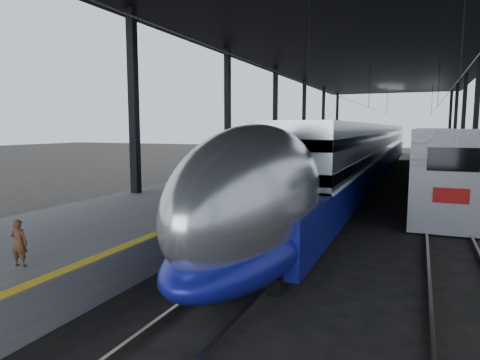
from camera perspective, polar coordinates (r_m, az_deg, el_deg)
The scene contains 8 objects.
ground at distance 12.87m, azimuth -5.76°, elevation -10.72°, with size 160.00×160.00×0.00m, color black.
platform at distance 32.34m, azimuth 5.76°, elevation 0.90°, with size 6.00×80.00×1.00m, color #4C4C4F.
yellow_strip at distance 31.59m, azimuth 10.63°, elevation 1.59°, with size 0.30×80.00×0.01m, color gold.
rails at distance 31.02m, azimuth 20.02°, elevation -0.53°, with size 6.52×80.00×0.16m.
canopy at distance 31.45m, azimuth 15.81°, elevation 16.26°, with size 18.00×75.00×9.47m.
tgv_train at distance 38.14m, azimuth 16.92°, elevation 3.72°, with size 2.89×65.20×4.15m.
second_train at distance 43.97m, azimuth 24.25°, elevation 3.83°, with size 2.81×56.05×3.86m.
child at distance 10.19m, azimuth -27.38°, elevation -7.46°, with size 0.37×0.24×1.01m, color #472717.
Camera 1 is at (5.89, -10.76, 3.91)m, focal length 32.00 mm.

